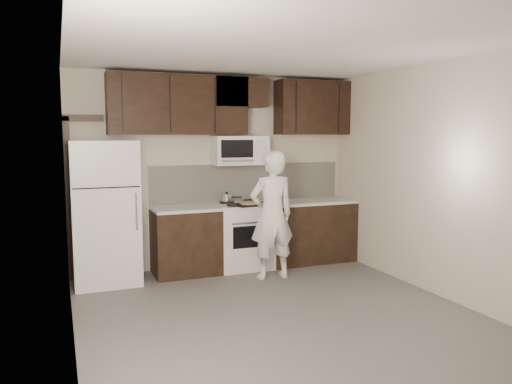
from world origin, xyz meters
TOP-DOWN VIEW (x-y plane):
  - floor at (0.00, 0.00)m, footprint 4.50×4.50m
  - back_wall at (0.00, 2.25)m, footprint 4.00×0.00m
  - ceiling at (0.00, 0.00)m, footprint 4.50×4.50m
  - counter_run at (0.60, 1.94)m, footprint 2.95×0.64m
  - stove at (0.30, 1.94)m, footprint 0.76×0.66m
  - backsplash at (0.50, 2.24)m, footprint 2.90×0.02m
  - upper_cabinets at (0.21, 2.08)m, footprint 3.48×0.35m
  - microwave at (0.30, 2.06)m, footprint 0.76×0.42m
  - refrigerator at (-1.55, 1.89)m, footprint 0.80×0.76m
  - door_trim at (-1.92, 2.21)m, footprint 0.50×0.08m
  - saucepan at (0.12, 2.09)m, footprint 0.29×0.17m
  - baking_tray at (0.35, 1.77)m, footprint 0.47×0.37m
  - pizza at (0.35, 1.77)m, footprint 0.32×0.32m
  - person at (0.48, 1.32)m, footprint 0.62×0.42m

SIDE VIEW (x-z plane):
  - floor at x=0.00m, z-range 0.00..0.00m
  - counter_run at x=0.60m, z-range 0.00..0.91m
  - stove at x=0.30m, z-range -0.01..0.93m
  - person at x=0.48m, z-range 0.00..1.67m
  - refrigerator at x=-1.55m, z-range 0.00..1.80m
  - baking_tray at x=0.35m, z-range 0.91..0.93m
  - pizza at x=0.35m, z-range 0.93..0.95m
  - saucepan at x=0.12m, z-range 0.89..1.06m
  - backsplash at x=0.50m, z-range 0.91..1.45m
  - door_trim at x=-1.92m, z-range 0.19..2.31m
  - back_wall at x=0.00m, z-range -0.65..3.35m
  - microwave at x=0.30m, z-range 1.45..1.85m
  - upper_cabinets at x=0.21m, z-range 1.89..2.67m
  - ceiling at x=0.00m, z-range 2.70..2.70m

